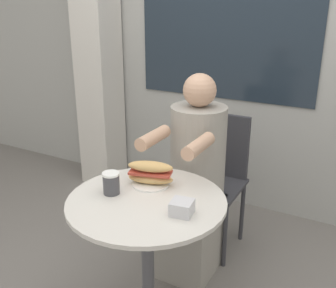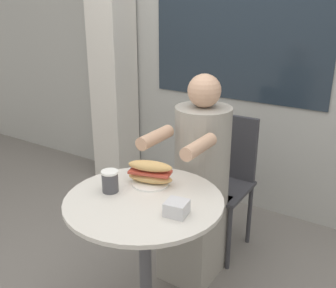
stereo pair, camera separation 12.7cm
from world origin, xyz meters
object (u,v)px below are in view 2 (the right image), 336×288
(cafe_table, at_px, (145,235))
(diner_chair, at_px, (224,170))
(seated_diner, at_px, (199,191))
(drink_cup, at_px, (110,181))
(sandwich_on_plate, at_px, (150,173))

(cafe_table, relative_size, diner_chair, 0.83)
(seated_diner, height_order, drink_cup, seated_diner)
(sandwich_on_plate, bearing_deg, drink_cup, -123.45)
(cafe_table, xyz_separation_m, sandwich_on_plate, (-0.06, 0.14, 0.25))
(seated_diner, xyz_separation_m, drink_cup, (-0.16, -0.56, 0.24))
(cafe_table, relative_size, drink_cup, 6.99)
(cafe_table, distance_m, seated_diner, 0.53)
(sandwich_on_plate, height_order, drink_cup, sandwich_on_plate)
(seated_diner, bearing_deg, sandwich_on_plate, 81.80)
(drink_cup, bearing_deg, cafe_table, 9.32)
(seated_diner, height_order, sandwich_on_plate, seated_diner)
(cafe_table, bearing_deg, diner_chair, 90.78)
(diner_chair, relative_size, drink_cup, 8.45)
(cafe_table, xyz_separation_m, drink_cup, (-0.17, -0.03, 0.24))
(sandwich_on_plate, bearing_deg, cafe_table, -65.60)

